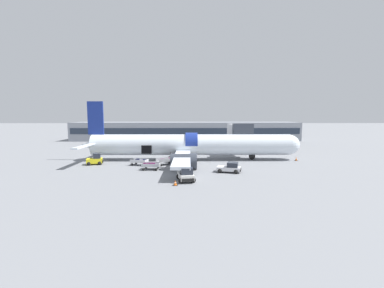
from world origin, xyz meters
name	(u,v)px	position (x,y,z in m)	size (l,w,h in m)	color
ground_plane	(181,165)	(0.00, 0.00, 0.00)	(500.00, 500.00, 0.00)	slate
terminal_strip	(186,131)	(0.00, 43.72, 2.84)	(70.44, 11.54, 5.68)	gray
jet_bridge_stub	(239,132)	(11.00, 11.55, 4.50)	(3.61, 11.13, 6.20)	#4C4C51
airplane	(189,145)	(1.14, 5.20, 2.54)	(37.85, 31.57, 10.06)	silver
baggage_tug_lead	(186,175)	(0.86, -9.60, 0.72)	(2.39, 3.33, 1.67)	silver
baggage_tug_mid	(95,160)	(-13.52, 0.89, 0.73)	(2.72, 2.33, 1.76)	yellow
baggage_tug_rear	(230,168)	(6.71, -4.95, 0.61)	(3.52, 2.59, 1.37)	silver
baggage_cart_loading	(166,161)	(-2.38, 0.50, 0.55)	(3.53, 2.51, 1.10)	#999BA0
baggage_cart_queued	(151,166)	(-4.18, -3.00, 0.50)	(3.47, 2.22, 1.00)	#B7BABF
baggage_cart_empty	(140,162)	(-6.43, 0.21, 0.47)	(3.52, 2.21, 1.08)	silver
ground_crew_loader_a	(191,160)	(1.57, 0.13, 0.85)	(0.56, 0.41, 1.61)	#1E2338
ground_crew_loader_b	(182,157)	(0.01, 2.76, 0.82)	(0.54, 0.39, 1.56)	#1E2338
ground_crew_driver	(187,158)	(0.81, 1.86, 0.89)	(0.52, 0.56, 1.69)	black
ground_crew_supervisor	(182,159)	(0.11, 0.49, 0.92)	(0.56, 0.56, 1.75)	#1E2338
suitcase_on_tarmac_upright	(179,164)	(-0.38, -0.72, 0.32)	(0.52, 0.37, 0.74)	#2D2D33
safety_cone_nose	(296,159)	(19.50, 4.10, 0.32)	(0.47, 0.47, 0.68)	black
safety_cone_engine_left	(175,183)	(-0.28, -11.50, 0.25)	(0.53, 0.53, 0.55)	black
safety_cone_wingtip	(194,166)	(1.87, -2.28, 0.28)	(0.59, 0.59, 0.60)	black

